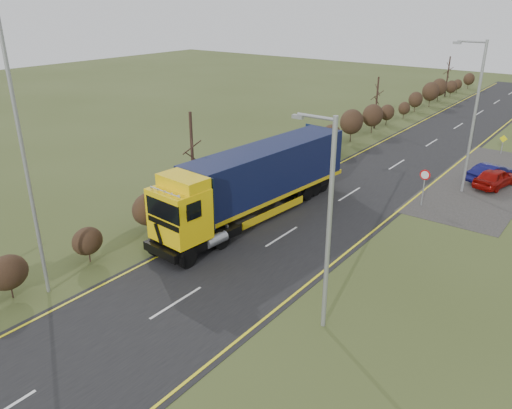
{
  "coord_description": "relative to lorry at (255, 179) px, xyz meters",
  "views": [
    {
      "loc": [
        13.61,
        -16.4,
        12.05
      ],
      "look_at": [
        -0.68,
        2.56,
        2.22
      ],
      "focal_mm": 35.0,
      "sensor_mm": 36.0,
      "label": 1
    }
  ],
  "objects": [
    {
      "name": "ground",
      "position": [
        2.8,
        -5.3,
        -2.38
      ],
      "size": [
        160.0,
        160.0,
        0.0
      ],
      "primitive_type": "plane",
      "color": "#3E491F",
      "rests_on": "ground"
    },
    {
      "name": "left_pole",
      "position": [
        -2.4,
        -12.07,
        3.37
      ],
      "size": [
        0.16,
        0.16,
        11.49
      ],
      "primitive_type": "cylinder",
      "color": "#939799",
      "rests_on": "ground"
    },
    {
      "name": "warning_board",
      "position": [
        8.6,
        22.73,
        -1.41
      ],
      "size": [
        0.62,
        0.11,
        1.63
      ],
      "color": "#939799",
      "rests_on": "ground"
    },
    {
      "name": "lane_markings",
      "position": [
        2.8,
        4.4,
        -2.35
      ],
      "size": [
        7.52,
        116.0,
        0.01
      ],
      "color": "yellow",
      "rests_on": "road"
    },
    {
      "name": "road",
      "position": [
        2.8,
        4.7,
        -2.37
      ],
      "size": [
        8.0,
        120.0,
        0.02
      ],
      "primitive_type": "cube",
      "color": "black",
      "rests_on": "ground"
    },
    {
      "name": "car_blue_sedan",
      "position": [
        9.67,
        14.93,
        -1.72
      ],
      "size": [
        2.76,
        4.19,
        1.31
      ],
      "primitive_type": "imported",
      "rotation": [
        0.0,
        0.0,
        2.76
      ],
      "color": "#0B0B40",
      "rests_on": "ground"
    },
    {
      "name": "speed_sign",
      "position": [
        7.28,
        7.69,
        -0.72
      ],
      "size": [
        0.65,
        0.1,
        2.36
      ],
      "color": "#939799",
      "rests_on": "ground"
    },
    {
      "name": "car_red_hatchback",
      "position": [
        10.09,
        14.01,
        -1.71
      ],
      "size": [
        2.43,
        4.18,
        1.34
      ],
      "primitive_type": "imported",
      "rotation": [
        0.0,
        0.0,
        2.91
      ],
      "color": "#910B07",
      "rests_on": "ground"
    },
    {
      "name": "layby",
      "position": [
        9.3,
        14.7,
        -2.36
      ],
      "size": [
        6.0,
        18.0,
        0.02
      ],
      "primitive_type": "cube",
      "color": "#302E2B",
      "rests_on": "ground"
    },
    {
      "name": "hedgerow",
      "position": [
        -3.2,
        2.6,
        -0.76
      ],
      "size": [
        2.24,
        102.04,
        6.05
      ],
      "color": "black",
      "rests_on": "ground"
    },
    {
      "name": "streetlight_near",
      "position": [
        8.5,
        -6.89,
        2.25
      ],
      "size": [
        1.8,
        0.18,
        8.43
      ],
      "color": "#939799",
      "rests_on": "ground"
    },
    {
      "name": "lorry",
      "position": [
        0.0,
        0.0,
        0.0
      ],
      "size": [
        3.49,
        15.19,
        4.19
      ],
      "rotation": [
        0.0,
        0.0,
        -0.08
      ],
      "color": "black",
      "rests_on": "ground"
    },
    {
      "name": "streetlight_mid",
      "position": [
        8.47,
        11.77,
        3.03
      ],
      "size": [
        2.07,
        0.2,
        9.77
      ],
      "color": "#939799",
      "rests_on": "ground"
    }
  ]
}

